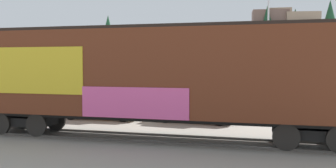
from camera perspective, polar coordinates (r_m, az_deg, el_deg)
name	(u,v)px	position (r m, az deg, el deg)	size (l,w,h in m)	color
ground_plane	(189,141)	(14.66, 3.13, -8.47)	(260.00, 260.00, 0.00)	gray
track	(118,136)	(15.43, -7.45, -7.75)	(60.02, 4.13, 0.08)	#4C4742
freight_car	(156,74)	(14.63, -1.85, 1.46)	(17.22, 3.38, 4.44)	#5B2B19
flagpole	(267,26)	(27.19, 14.56, 8.40)	(0.89, 0.96, 9.16)	silver
hillside	(245,52)	(87.32, 11.41, 4.67)	(118.22, 28.67, 15.02)	silver
parked_car_tan	(103,102)	(20.60, -9.68, -2.70)	(4.33, 2.14, 1.69)	#9E8966
parked_car_black	(196,106)	(19.18, 4.24, -3.35)	(4.20, 2.33, 1.50)	black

